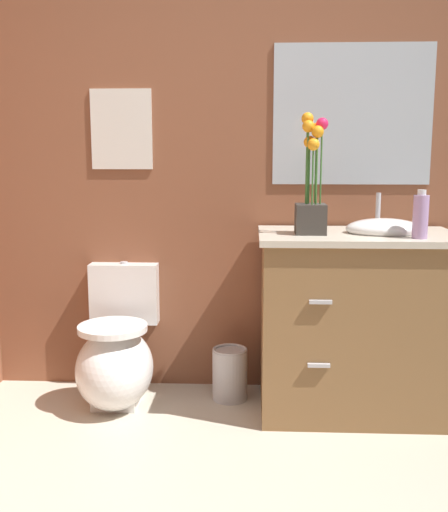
{
  "coord_description": "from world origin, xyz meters",
  "views": [
    {
      "loc": [
        -0.05,
        -1.46,
        1.27
      ],
      "look_at": [
        -0.18,
        1.37,
        0.78
      ],
      "focal_mm": 42.72,
      "sensor_mm": 36.0,
      "label": 1
    }
  ],
  "objects_px": {
    "soap_bottle": "(421,216)",
    "wall_poster": "(121,129)",
    "toilet": "(117,357)",
    "flower_vase": "(311,191)",
    "vanity_cabinet": "(356,321)",
    "trash_bin": "(230,373)",
    "wall_mirror": "(353,115)"
  },
  "relations": [
    {
      "from": "toilet",
      "to": "flower_vase",
      "type": "xyz_separation_m",
      "value": [
        0.95,
        -0.07,
        0.84
      ]
    },
    {
      "from": "toilet",
      "to": "vanity_cabinet",
      "type": "height_order",
      "value": "vanity_cabinet"
    },
    {
      "from": "soap_bottle",
      "to": "toilet",
      "type": "bearing_deg",
      "value": 172.23
    },
    {
      "from": "soap_bottle",
      "to": "flower_vase",
      "type": "bearing_deg",
      "value": 164.8
    },
    {
      "from": "vanity_cabinet",
      "to": "toilet",
      "type": "bearing_deg",
      "value": 178.72
    },
    {
      "from": "toilet",
      "to": "wall_poster",
      "type": "xyz_separation_m",
      "value": [
        0.0,
        0.27,
        1.14
      ]
    },
    {
      "from": "toilet",
      "to": "flower_vase",
      "type": "distance_m",
      "value": 1.27
    },
    {
      "from": "trash_bin",
      "to": "wall_mirror",
      "type": "xyz_separation_m",
      "value": [
        0.61,
        0.19,
        1.31
      ]
    },
    {
      "from": "wall_poster",
      "to": "flower_vase",
      "type": "bearing_deg",
      "value": -19.34
    },
    {
      "from": "soap_bottle",
      "to": "wall_poster",
      "type": "distance_m",
      "value": 1.55
    },
    {
      "from": "vanity_cabinet",
      "to": "trash_bin",
      "type": "bearing_deg",
      "value": 170.16
    },
    {
      "from": "toilet",
      "to": "wall_poster",
      "type": "height_order",
      "value": "wall_poster"
    },
    {
      "from": "vanity_cabinet",
      "to": "flower_vase",
      "type": "distance_m",
      "value": 0.67
    },
    {
      "from": "flower_vase",
      "to": "trash_bin",
      "type": "height_order",
      "value": "flower_vase"
    },
    {
      "from": "flower_vase",
      "to": "soap_bottle",
      "type": "bearing_deg",
      "value": -15.2
    },
    {
      "from": "soap_bottle",
      "to": "vanity_cabinet",
      "type": "bearing_deg",
      "value": 144.84
    },
    {
      "from": "soap_bottle",
      "to": "trash_bin",
      "type": "xyz_separation_m",
      "value": [
        -0.85,
        0.27,
        -0.85
      ]
    },
    {
      "from": "vanity_cabinet",
      "to": "wall_poster",
      "type": "relative_size",
      "value": 2.62
    },
    {
      "from": "vanity_cabinet",
      "to": "trash_bin",
      "type": "relative_size",
      "value": 3.92
    },
    {
      "from": "wall_mirror",
      "to": "soap_bottle",
      "type": "bearing_deg",
      "value": -62.47
    },
    {
      "from": "wall_mirror",
      "to": "toilet",
      "type": "bearing_deg",
      "value": -167.23
    },
    {
      "from": "toilet",
      "to": "trash_bin",
      "type": "bearing_deg",
      "value": 8.01
    },
    {
      "from": "flower_vase",
      "to": "wall_poster",
      "type": "relative_size",
      "value": 1.37
    },
    {
      "from": "toilet",
      "to": "soap_bottle",
      "type": "distance_m",
      "value": 1.62
    },
    {
      "from": "trash_bin",
      "to": "wall_mirror",
      "type": "bearing_deg",
      "value": 17.04
    },
    {
      "from": "soap_bottle",
      "to": "wall_poster",
      "type": "height_order",
      "value": "wall_poster"
    },
    {
      "from": "flower_vase",
      "to": "soap_bottle",
      "type": "height_order",
      "value": "flower_vase"
    },
    {
      "from": "wall_mirror",
      "to": "vanity_cabinet",
      "type": "bearing_deg",
      "value": -89.49
    },
    {
      "from": "soap_bottle",
      "to": "wall_poster",
      "type": "xyz_separation_m",
      "value": [
        -1.42,
        0.46,
        0.39
      ]
    },
    {
      "from": "flower_vase",
      "to": "wall_mirror",
      "type": "bearing_deg",
      "value": 55.54
    },
    {
      "from": "wall_poster",
      "to": "soap_bottle",
      "type": "bearing_deg",
      "value": -17.99
    },
    {
      "from": "toilet",
      "to": "vanity_cabinet",
      "type": "relative_size",
      "value": 0.65
    }
  ]
}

